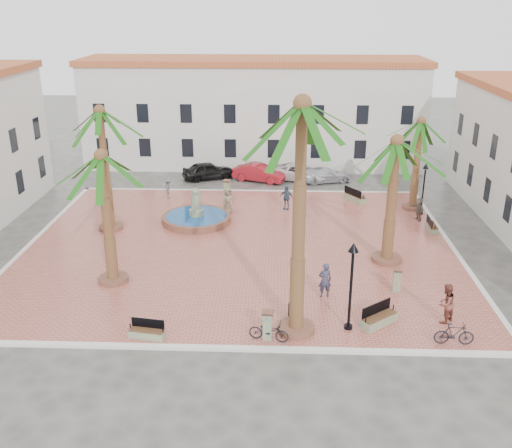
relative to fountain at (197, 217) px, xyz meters
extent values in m
plane|color=#56544F|center=(3.20, -3.98, -0.48)|extent=(120.00, 120.00, 0.00)
cube|color=#BC6051|center=(3.20, -3.98, -0.40)|extent=(26.00, 22.00, 0.15)
cube|color=silver|center=(3.20, 7.02, -0.40)|extent=(26.30, 0.30, 0.16)
cube|color=silver|center=(3.20, -14.98, -0.40)|extent=(26.30, 0.30, 0.16)
cube|color=silver|center=(16.20, -3.98, -0.40)|extent=(0.30, 22.30, 0.16)
cube|color=silver|center=(-9.80, -3.98, -0.40)|extent=(0.30, 22.30, 0.16)
cube|color=silver|center=(3.20, 16.02, 4.02)|extent=(30.00, 7.00, 9.00)
cube|color=#B95930|center=(3.20, 16.02, 8.77)|extent=(30.40, 7.40, 0.50)
cube|color=black|center=(-9.93, 12.54, 1.72)|extent=(1.00, 0.12, 1.60)
cube|color=black|center=(-6.18, 12.54, 1.72)|extent=(1.00, 0.12, 1.60)
cube|color=black|center=(-2.43, 12.54, 1.72)|extent=(1.00, 0.12, 1.60)
cube|color=black|center=(1.32, 12.54, 1.72)|extent=(1.00, 0.12, 1.60)
cube|color=black|center=(5.07, 12.54, 1.72)|extent=(1.00, 0.12, 1.60)
cube|color=black|center=(8.82, 12.54, 1.72)|extent=(1.00, 0.12, 1.60)
cube|color=black|center=(12.57, 12.54, 1.72)|extent=(1.00, 0.12, 1.60)
cube|color=black|center=(16.32, 12.54, 1.72)|extent=(1.00, 0.12, 1.60)
cube|color=black|center=(-9.93, 12.54, 4.72)|extent=(1.00, 0.12, 1.60)
cube|color=black|center=(-6.18, 12.54, 4.72)|extent=(1.00, 0.12, 1.60)
cube|color=black|center=(-2.43, 12.54, 4.72)|extent=(1.00, 0.12, 1.60)
cube|color=black|center=(1.32, 12.54, 4.72)|extent=(1.00, 0.12, 1.60)
cube|color=black|center=(5.07, 12.54, 4.72)|extent=(1.00, 0.12, 1.60)
cube|color=black|center=(8.82, 12.54, 4.72)|extent=(1.00, 0.12, 1.60)
cube|color=black|center=(12.57, 12.54, 4.72)|extent=(1.00, 0.12, 1.60)
cube|color=black|center=(16.32, 12.54, 4.72)|extent=(1.00, 0.12, 1.60)
cube|color=black|center=(19.73, -2.32, 1.72)|extent=(0.12, 1.00, 1.60)
cube|color=black|center=(19.73, 1.39, 1.72)|extent=(0.12, 1.00, 1.60)
cube|color=black|center=(19.73, 5.10, 1.72)|extent=(0.12, 1.00, 1.60)
cube|color=black|center=(19.73, 8.82, 1.72)|extent=(0.12, 1.00, 1.60)
cube|color=black|center=(19.73, 1.39, 4.72)|extent=(0.12, 1.00, 1.60)
cube|color=black|center=(19.73, 5.10, 4.72)|extent=(0.12, 1.00, 1.60)
cube|color=black|center=(19.73, 8.82, 4.72)|extent=(0.12, 1.00, 1.60)
cube|color=black|center=(-12.82, 2.02, 1.72)|extent=(0.12, 1.00, 1.60)
cube|color=black|center=(-12.82, 6.02, 1.72)|extent=(0.12, 1.00, 1.60)
cube|color=black|center=(-12.82, 2.02, 4.72)|extent=(0.12, 1.00, 1.60)
cube|color=black|center=(-12.82, 6.02, 4.72)|extent=(0.12, 1.00, 1.60)
cylinder|color=brown|center=(0.00, 0.00, -0.11)|extent=(4.66, 4.66, 0.44)
cylinder|color=#194C8C|center=(0.00, 0.00, 0.09)|extent=(4.10, 4.10, 0.07)
cylinder|color=gray|center=(0.00, 0.00, 0.12)|extent=(1.00, 1.00, 0.89)
cylinder|color=gray|center=(0.00, 0.00, 1.00)|extent=(0.67, 0.67, 1.33)
sphere|color=gray|center=(0.00, 0.00, 1.84)|extent=(0.49, 0.49, 0.49)
cylinder|color=brown|center=(-5.48, -1.45, -0.21)|extent=(1.57, 1.57, 0.24)
cylinder|color=brown|center=(-5.48, -1.45, 3.69)|extent=(0.51, 0.51, 7.55)
sphere|color=brown|center=(-5.48, -1.45, 7.46)|extent=(0.69, 0.69, 0.69)
cylinder|color=brown|center=(-3.27, -8.94, -0.21)|extent=(1.61, 1.61, 0.24)
cylinder|color=brown|center=(-3.27, -8.94, 3.24)|extent=(0.52, 0.52, 6.66)
sphere|color=brown|center=(-3.27, -8.94, 6.57)|extent=(0.70, 0.70, 0.70)
cylinder|color=brown|center=(6.38, -13.53, -0.20)|extent=(1.72, 1.72, 0.26)
cylinder|color=brown|center=(6.38, -13.53, 4.94)|extent=(0.56, 0.56, 10.02)
sphere|color=brown|center=(6.38, -13.53, 9.95)|extent=(0.75, 0.75, 0.75)
cylinder|color=brown|center=(11.81, -5.79, -0.20)|extent=(1.73, 1.73, 0.26)
cylinder|color=brown|center=(11.81, -5.79, 3.32)|extent=(0.56, 0.56, 6.78)
sphere|color=brown|center=(11.81, -5.79, 6.71)|extent=(0.76, 0.76, 0.76)
cylinder|color=brown|center=(15.24, 3.26, -0.22)|extent=(1.42, 1.42, 0.21)
cylinder|color=brown|center=(15.24, 3.26, 2.96)|extent=(0.46, 0.46, 6.15)
sphere|color=brown|center=(15.24, 3.26, 6.04)|extent=(0.62, 0.62, 0.62)
cube|color=gray|center=(-0.26, -14.38, -0.15)|extent=(1.67, 0.74, 0.36)
cube|color=#56351E|center=(-0.26, -14.38, 0.06)|extent=(1.58, 0.68, 0.05)
cube|color=black|center=(-0.23, -14.18, 0.30)|extent=(1.52, 0.28, 0.45)
cylinder|color=black|center=(-1.01, -14.26, 0.17)|extent=(0.05, 0.05, 0.27)
cylinder|color=black|center=(0.49, -14.50, 0.17)|extent=(0.05, 0.05, 0.27)
cube|color=gray|center=(10.25, -12.87, -0.11)|extent=(1.88, 1.66, 0.43)
cube|color=#56351E|center=(10.25, -12.87, 0.13)|extent=(1.77, 1.55, 0.06)
cube|color=black|center=(10.10, -12.68, 0.42)|extent=(1.47, 1.17, 0.54)
cylinder|color=black|center=(9.53, -13.43, 0.26)|extent=(0.05, 0.05, 0.32)
cylinder|color=black|center=(10.97, -12.30, 0.26)|extent=(0.05, 0.05, 0.32)
cube|color=gray|center=(15.60, -0.98, -0.15)|extent=(0.54, 1.65, 0.36)
cube|color=#56351E|center=(15.60, -0.98, 0.06)|extent=(0.49, 1.56, 0.05)
cube|color=black|center=(15.40, -0.97, 0.31)|extent=(0.08, 1.55, 0.45)
cylinder|color=black|center=(15.58, -1.75, 0.17)|extent=(0.05, 0.05, 0.27)
cylinder|color=black|center=(15.61, -0.20, 0.17)|extent=(0.05, 0.05, 0.27)
cube|color=gray|center=(11.28, 4.74, -0.11)|extent=(1.59, 1.97, 0.44)
cube|color=#56351E|center=(11.28, 4.74, 0.14)|extent=(1.48, 1.85, 0.07)
cube|color=black|center=(11.08, 4.60, 0.44)|extent=(1.07, 1.58, 0.55)
cylinder|color=black|center=(11.79, 3.96, 0.27)|extent=(0.05, 0.05, 0.33)
cylinder|color=black|center=(10.77, 5.51, 0.27)|extent=(0.05, 0.05, 0.33)
cylinder|color=black|center=(8.79, -13.24, -0.24)|extent=(0.38, 0.38, 0.17)
cylinder|color=black|center=(8.79, -13.24, 1.68)|extent=(0.13, 0.13, 3.80)
cone|color=black|center=(8.79, -13.24, 3.74)|extent=(0.46, 0.46, 0.42)
sphere|color=beige|center=(8.79, -13.24, 3.58)|extent=(0.25, 0.25, 0.25)
cylinder|color=black|center=(15.60, 2.15, -0.25)|extent=(0.33, 0.33, 0.14)
cylinder|color=black|center=(15.60, 2.15, 1.39)|extent=(0.11, 0.11, 3.26)
cone|color=black|center=(15.60, 2.15, 3.16)|extent=(0.40, 0.40, 0.36)
sphere|color=beige|center=(15.60, 2.15, 3.02)|extent=(0.22, 0.22, 0.22)
cube|color=gray|center=(5.10, -14.24, 0.32)|extent=(0.42, 0.42, 1.29)
cube|color=brown|center=(5.10, -14.24, 1.01)|extent=(0.53, 0.53, 0.10)
cube|color=gray|center=(1.67, 4.80, 0.37)|extent=(0.52, 0.52, 1.40)
cube|color=brown|center=(1.67, 4.80, 1.12)|extent=(0.65, 0.65, 0.11)
cube|color=gray|center=(11.64, -9.56, 0.27)|extent=(0.40, 0.40, 1.19)
cube|color=brown|center=(11.64, -9.56, 0.90)|extent=(0.50, 0.50, 0.09)
cylinder|color=black|center=(6.22, -12.29, 0.02)|extent=(0.36, 0.36, 0.70)
imported|color=#33354E|center=(7.91, -10.23, 0.60)|extent=(0.75, 0.56, 1.85)
imported|color=black|center=(5.16, -14.38, 0.15)|extent=(1.90, 1.02, 0.95)
imported|color=brown|center=(13.32, -12.48, 0.64)|extent=(1.19, 1.17, 1.94)
imported|color=black|center=(13.22, -14.38, 0.19)|extent=(1.75, 0.55, 1.04)
imported|color=#7B6B4D|center=(2.00, 1.76, 0.60)|extent=(1.08, 1.02, 1.85)
imported|color=#394962|center=(6.11, 2.77, 0.55)|extent=(1.11, 0.81, 1.75)
imported|color=#58575D|center=(-2.79, 4.91, 0.47)|extent=(0.74, 1.10, 1.58)
imported|color=#665C51|center=(15.13, 0.97, 0.47)|extent=(0.85, 1.56, 1.60)
imported|color=black|center=(-0.43, 10.49, 0.26)|extent=(4.68, 3.16, 1.48)
imported|color=maroon|center=(3.92, 10.06, 0.25)|extent=(4.67, 2.93, 1.45)
imported|color=silver|center=(9.51, 10.03, 0.13)|extent=(4.50, 2.74, 1.22)
imported|color=silver|center=(7.35, 10.46, 0.21)|extent=(5.40, 3.69, 1.37)
camera|label=1|loc=(5.44, -35.98, 13.66)|focal=40.00mm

